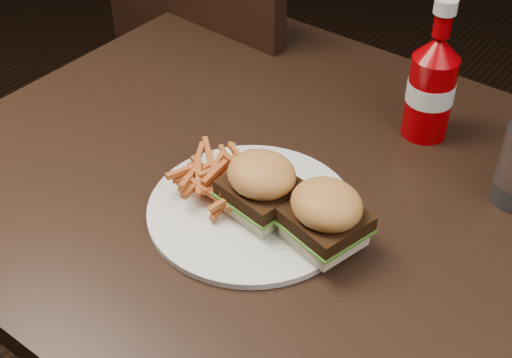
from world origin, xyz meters
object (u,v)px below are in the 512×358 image
Objects in this scene: plate at (251,210)px; ketchup_bottle at (429,99)px; dining_table at (359,226)px; chair_far at (261,110)px.

plate is 0.32m from ketchup_bottle.
plate is at bearing -143.96° from dining_table.
chair_far is at bearing 126.17° from plate.
dining_table is 4.44× the size of plate.
ketchup_bottle is (0.09, 0.30, 0.06)m from plate.
chair_far is at bearing 137.25° from dining_table.
plate is at bearing 129.32° from chair_far.
ketchup_bottle is at bearing 72.50° from plate.
ketchup_bottle reaches higher than chair_far.
ketchup_bottle is (0.52, -0.28, 0.38)m from chair_far.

